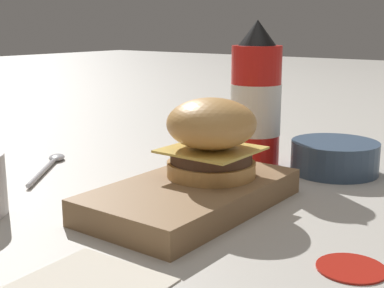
# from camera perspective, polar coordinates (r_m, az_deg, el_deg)

# --- Properties ---
(ground_plane) EXTENTS (6.00, 6.00, 0.00)m
(ground_plane) POSITION_cam_1_polar(r_m,az_deg,el_deg) (0.68, -4.44, -6.74)
(ground_plane) COLOR #B7B2A8
(serving_board) EXTENTS (0.28, 0.16, 0.03)m
(serving_board) POSITION_cam_1_polar(r_m,az_deg,el_deg) (0.67, 0.00, -5.51)
(serving_board) COLOR olive
(serving_board) RESTS_ON ground_plane
(burger) EXTENTS (0.12, 0.12, 0.10)m
(burger) POSITION_cam_1_polar(r_m,az_deg,el_deg) (0.69, 2.07, 0.76)
(burger) COLOR tan
(burger) RESTS_ON serving_board
(ketchup_bottle) EXTENTS (0.08, 0.08, 0.23)m
(ketchup_bottle) POSITION_cam_1_polar(r_m,az_deg,el_deg) (0.86, 7.07, 4.42)
(ketchup_bottle) COLOR red
(ketchup_bottle) RESTS_ON ground_plane
(side_bowl) EXTENTS (0.13, 0.13, 0.05)m
(side_bowl) POSITION_cam_1_polar(r_m,az_deg,el_deg) (0.86, 14.97, -1.24)
(side_bowl) COLOR #384C66
(side_bowl) RESTS_ON ground_plane
(spoon) EXTENTS (0.16, 0.12, 0.01)m
(spoon) POSITION_cam_1_polar(r_m,az_deg,el_deg) (0.90, -14.81, -1.99)
(spoon) COLOR #B2B2B7
(spoon) RESTS_ON ground_plane
(ketchup_puddle) EXTENTS (0.07, 0.07, 0.00)m
(ketchup_puddle) POSITION_cam_1_polar(r_m,az_deg,el_deg) (0.54, 16.62, -12.48)
(ketchup_puddle) COLOR #B21E14
(ketchup_puddle) RESTS_ON ground_plane
(parchment_square) EXTENTS (0.13, 0.13, 0.00)m
(parchment_square) POSITION_cam_1_polar(r_m,az_deg,el_deg) (0.49, -11.42, -14.76)
(parchment_square) COLOR beige
(parchment_square) RESTS_ON ground_plane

